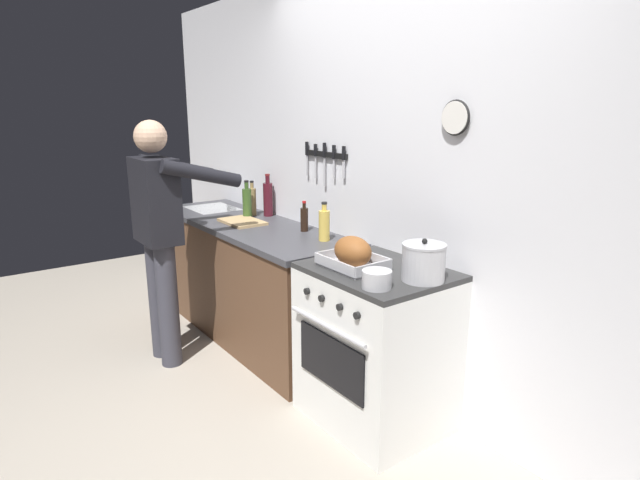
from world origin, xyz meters
The scene contains 14 objects.
ground_plane centered at (0.00, 0.00, 0.00)m, with size 8.00×8.00×0.00m, color #A89E8E.
wall_back centered at (0.00, 1.35, 1.30)m, with size 6.00×0.13×2.60m.
counter_block centered at (-1.21, 0.99, 0.46)m, with size 2.03×0.65×0.90m.
stove centered at (0.22, 0.99, 0.45)m, with size 0.76×0.67×0.90m.
person_cook centered at (-1.19, 0.32, 0.95)m, with size 0.51×0.63×1.66m.
roasting_pan centered at (0.12, 0.89, 0.98)m, with size 0.35×0.26×0.17m.
stock_pot centered at (0.49, 1.04, 0.99)m, with size 0.22×0.22×0.22m.
saucepan centered at (0.44, 0.78, 0.94)m, with size 0.14×0.14×0.09m.
cutting_board centered at (-1.22, 0.94, 0.91)m, with size 0.36×0.24×0.02m, color tan.
bottle_olive_oil centered at (-1.34, 1.05, 1.02)m, with size 0.07×0.07×0.29m.
bottle_cooking_oil centered at (-0.44, 1.12, 1.01)m, with size 0.07×0.07×0.25m.
bottle_vinegar centered at (-1.43, 1.14, 1.01)m, with size 0.06×0.06×0.27m.
bottle_wine_red centered at (-1.33, 1.23, 1.04)m, with size 0.07×0.07×0.33m.
bottle_soy_sauce centered at (-0.73, 1.16, 0.99)m, with size 0.05×0.05×0.21m.
Camera 1 is at (2.22, -0.86, 1.76)m, focal length 29.77 mm.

